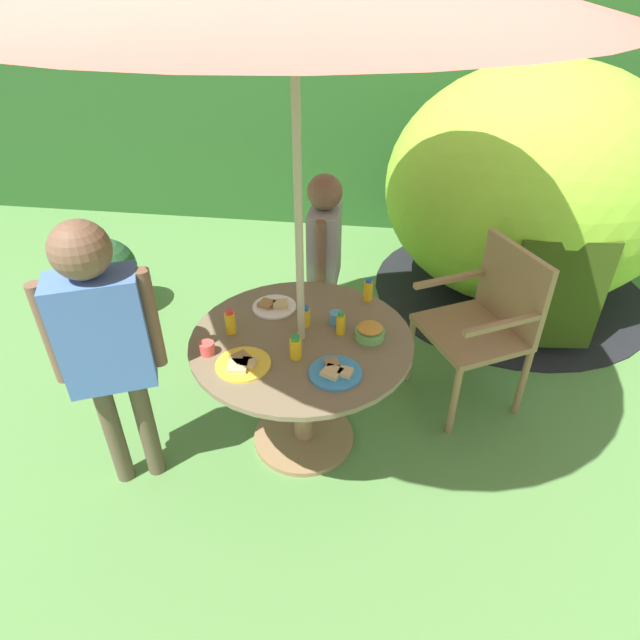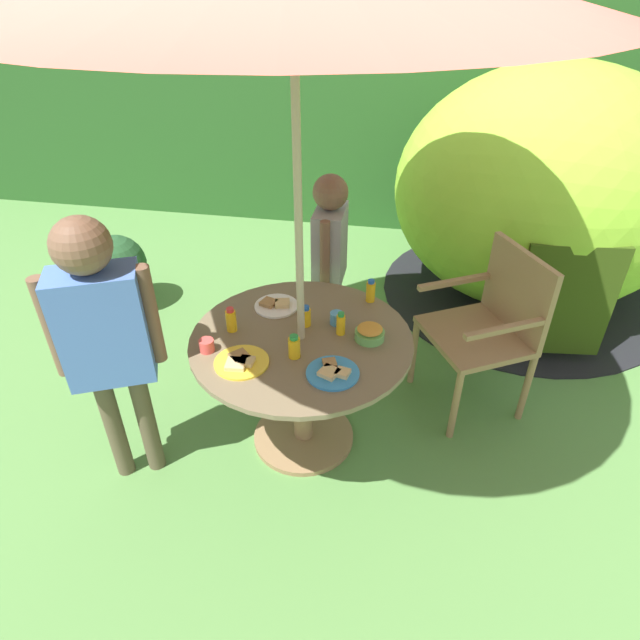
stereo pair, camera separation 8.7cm
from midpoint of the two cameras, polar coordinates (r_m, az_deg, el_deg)
name	(u,v)px [view 2 (the right image)]	position (r m, az deg, el deg)	size (l,w,h in m)	color
ground_plane	(304,439)	(3.11, -0.92, -12.51)	(10.00, 10.00, 0.02)	#548442
hedge_backdrop	(371,111)	(5.49, 5.95, 21.25)	(9.00, 0.70, 2.07)	#285623
garden_table	(302,368)	(2.76, -1.02, -5.17)	(1.10, 1.10, 0.70)	#93704C
wooden_chair	(491,321)	(3.17, 18.45, -0.10)	(0.69, 0.71, 0.97)	#93704C
dome_tent	(542,192)	(4.28, 23.04, 12.44)	(2.35, 2.35, 1.72)	#8CC633
potted_plant	(118,269)	(4.26, -20.15, 5.07)	(0.43, 0.43, 0.58)	#595960
child_in_grey_shirt	(330,245)	(3.32, 1.84, 7.92)	(0.21, 0.42, 1.23)	brown
child_in_blue_shirt	(104,327)	(2.51, -21.09, -0.70)	(0.44, 0.34, 1.43)	brown
snack_bowl	(370,333)	(2.62, 6.24, -1.37)	(0.15, 0.15, 0.08)	#66B259
plate_front_edge	(241,362)	(2.49, -7.41, -4.43)	(0.25, 0.25, 0.03)	yellow
plate_center_back	(276,305)	(2.87, -3.82, 1.58)	(0.23, 0.23, 0.03)	white
plate_far_right	(333,372)	(2.41, 2.40, -5.57)	(0.24, 0.24, 0.03)	#338CD8
juice_bottle_near_left	(307,317)	(2.70, -0.52, 0.36)	(0.05, 0.05, 0.11)	yellow
juice_bottle_near_right	(294,347)	(2.48, -1.76, -2.90)	(0.06, 0.06, 0.12)	yellow
juice_bottle_far_left	(341,324)	(2.64, 3.17, -0.43)	(0.04, 0.04, 0.12)	yellow
juice_bottle_center_front	(371,291)	(2.90, 6.25, 3.06)	(0.05, 0.05, 0.13)	yellow
juice_bottle_mid_left	(231,320)	(2.68, -8.52, -0.04)	(0.05, 0.05, 0.13)	yellow
cup_near	(336,318)	(2.72, 2.67, 0.19)	(0.07, 0.07, 0.07)	#4C99D8
cup_far	(207,345)	(2.58, -11.01, -2.68)	(0.07, 0.07, 0.06)	#E04C47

